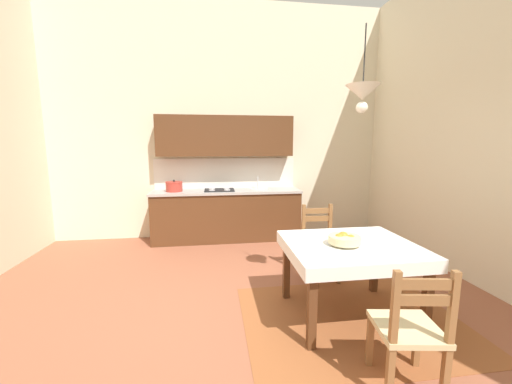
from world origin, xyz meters
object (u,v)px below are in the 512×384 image
(kitchen_cabinetry, at_px, (226,192))
(dining_table, at_px, (350,256))
(fruit_bowl, at_px, (344,239))
(dining_chair_kitchen_side, at_px, (319,244))
(dining_chair_camera_side, at_px, (410,330))
(pendant_lamp, at_px, (363,93))

(kitchen_cabinetry, bearing_deg, dining_table, -68.41)
(dining_table, bearing_deg, kitchen_cabinetry, 111.59)
(fruit_bowl, bearing_deg, dining_table, 30.16)
(dining_chair_kitchen_side, bearing_deg, dining_chair_camera_side, -90.84)
(kitchen_cabinetry, bearing_deg, dining_chair_kitchen_side, -58.43)
(dining_chair_kitchen_side, relative_size, fruit_bowl, 3.10)
(kitchen_cabinetry, distance_m, pendant_lamp, 3.13)
(dining_table, height_order, dining_chair_camera_side, dining_chair_camera_side)
(dining_chair_camera_side, relative_size, dining_chair_kitchen_side, 1.00)
(dining_chair_camera_side, distance_m, pendant_lamp, 2.04)
(dining_chair_camera_side, xyz_separation_m, pendant_lamp, (0.11, 1.07, 1.74))
(dining_table, relative_size, dining_chair_camera_side, 1.33)
(dining_chair_camera_side, height_order, pendant_lamp, pendant_lamp)
(fruit_bowl, bearing_deg, pendant_lamp, 42.55)
(kitchen_cabinetry, height_order, pendant_lamp, pendant_lamp)
(kitchen_cabinetry, bearing_deg, fruit_bowl, -70.43)
(kitchen_cabinetry, bearing_deg, dining_chair_camera_side, -73.56)
(pendant_lamp, bearing_deg, dining_chair_kitchen_side, 95.97)
(kitchen_cabinetry, distance_m, fruit_bowl, 2.94)
(dining_table, xyz_separation_m, dining_chair_camera_side, (0.00, -0.94, -0.18))
(dining_chair_kitchen_side, bearing_deg, dining_table, -91.89)
(dining_chair_camera_side, distance_m, fruit_bowl, 0.96)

